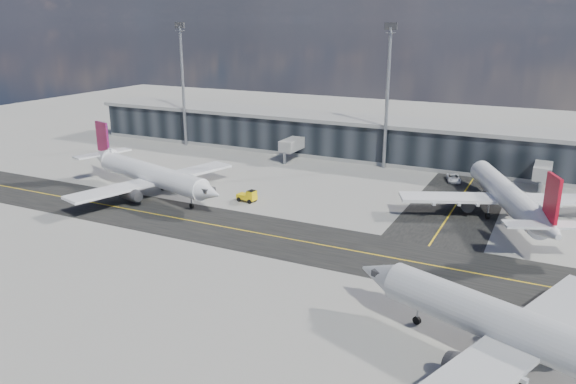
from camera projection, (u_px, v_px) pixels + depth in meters
name	position (u px, v px, depth m)	size (l,w,h in m)	color
ground	(277.00, 249.00, 75.05)	(300.00, 300.00, 0.00)	gray
taxiway_lanes	(334.00, 228.00, 82.59)	(180.00, 63.00, 0.03)	black
terminal_concourse	(394.00, 142.00, 120.89)	(152.00, 19.80, 8.80)	black
floodlight_masts	(387.00, 92.00, 111.58)	(102.50, 0.70, 28.90)	gray
airliner_af	(149.00, 174.00, 97.83)	(36.48, 31.43, 11.00)	white
airliner_redtail	(508.00, 196.00, 85.42)	(31.14, 36.05, 11.17)	white
airliner_near	(540.00, 339.00, 46.99)	(36.99, 31.99, 11.35)	#B7B9BB
baggage_tug	(248.00, 196.00, 94.20)	(3.54, 2.11, 2.11)	yellow
service_van	(454.00, 178.00, 106.22)	(2.30, 5.00, 1.39)	white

